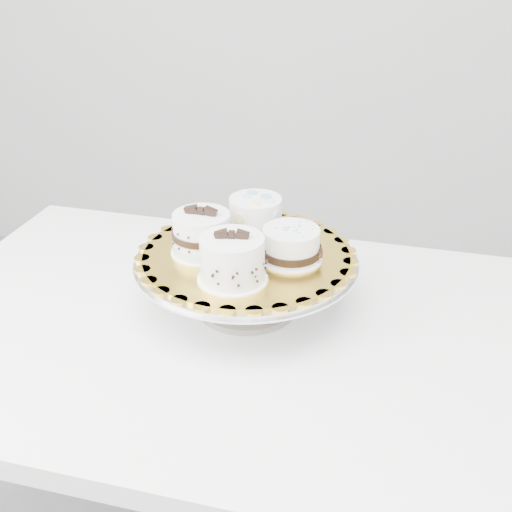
# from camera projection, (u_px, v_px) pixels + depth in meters

# --- Properties ---
(table) EXTENTS (1.27, 0.92, 0.75)m
(table) POSITION_uv_depth(u_px,v_px,m) (228.00, 358.00, 1.21)
(table) COLOR white
(table) RESTS_ON floor
(cake_stand) EXTENTS (0.41, 0.41, 0.11)m
(cake_stand) POSITION_uv_depth(u_px,v_px,m) (246.00, 273.00, 1.18)
(cake_stand) COLOR gray
(cake_stand) RESTS_ON table
(cake_board) EXTENTS (0.41, 0.41, 0.01)m
(cake_board) POSITION_uv_depth(u_px,v_px,m) (246.00, 255.00, 1.16)
(cake_board) COLOR gold
(cake_board) RESTS_ON cake_stand
(cake_swirl) EXTENTS (0.12, 0.12, 0.10)m
(cake_swirl) POSITION_uv_depth(u_px,v_px,m) (232.00, 260.00, 1.06)
(cake_swirl) COLOR white
(cake_swirl) RESTS_ON cake_board
(cake_banded) EXTENTS (0.12, 0.12, 0.09)m
(cake_banded) POSITION_uv_depth(u_px,v_px,m) (202.00, 235.00, 1.15)
(cake_banded) COLOR white
(cake_banded) RESTS_ON cake_board
(cake_dots) EXTENTS (0.12, 0.12, 0.07)m
(cake_dots) POSITION_uv_depth(u_px,v_px,m) (256.00, 216.00, 1.22)
(cake_dots) COLOR white
(cake_dots) RESTS_ON cake_board
(cake_ribbon) EXTENTS (0.12, 0.12, 0.06)m
(cake_ribbon) POSITION_uv_depth(u_px,v_px,m) (292.00, 245.00, 1.13)
(cake_ribbon) COLOR white
(cake_ribbon) RESTS_ON cake_board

